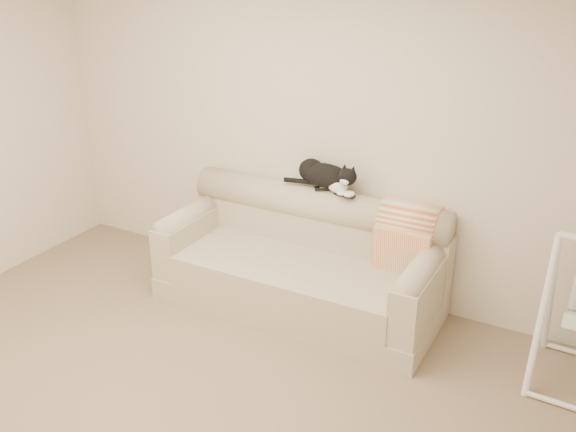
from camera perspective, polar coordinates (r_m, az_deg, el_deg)
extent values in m
plane|color=#74634F|center=(4.16, -10.19, -17.38)|extent=(5.00, 5.00, 0.00)
cube|color=#C1B4A0|center=(5.06, 2.89, 7.31)|extent=(5.00, 0.04, 2.60)
cube|color=tan|center=(5.13, 0.83, -7.17)|extent=(2.20, 0.90, 0.18)
cube|color=tan|center=(4.94, 0.25, -5.64)|extent=(1.80, 0.68, 0.24)
cube|color=tan|center=(5.24, 2.59, -2.30)|extent=(2.20, 0.22, 0.50)
cylinder|color=tan|center=(5.11, 2.66, 1.01)|extent=(2.16, 0.28, 0.28)
cube|color=tan|center=(5.47, -8.37, -1.87)|extent=(0.20, 0.88, 0.42)
cylinder|color=tan|center=(5.38, -8.50, 0.16)|extent=(0.18, 0.84, 0.18)
cube|color=tan|center=(4.67, 11.75, -6.79)|extent=(0.20, 0.88, 0.42)
cylinder|color=tan|center=(4.57, 11.97, -4.51)|extent=(0.18, 0.84, 0.18)
cube|color=black|center=(5.02, 3.41, 2.45)|extent=(0.18, 0.13, 0.02)
cube|color=gray|center=(5.02, 3.41, 2.60)|extent=(0.11, 0.08, 0.01)
cube|color=black|center=(4.92, 5.05, 1.92)|extent=(0.17, 0.07, 0.02)
ellipsoid|color=black|center=(4.99, 3.47, 3.59)|extent=(0.46, 0.27, 0.19)
ellipsoid|color=black|center=(5.08, 2.09, 4.09)|extent=(0.23, 0.21, 0.19)
ellipsoid|color=white|center=(4.92, 4.43, 2.78)|extent=(0.19, 0.14, 0.13)
ellipsoid|color=black|center=(4.83, 5.32, 3.49)|extent=(0.15, 0.16, 0.13)
ellipsoid|color=white|center=(4.80, 5.04, 3.08)|extent=(0.08, 0.07, 0.05)
sphere|color=#BF7272|center=(4.77, 4.87, 2.99)|extent=(0.02, 0.02, 0.02)
cone|color=black|center=(4.84, 5.06, 4.33)|extent=(0.06, 0.07, 0.06)
cone|color=black|center=(4.81, 5.82, 4.15)|extent=(0.07, 0.08, 0.06)
sphere|color=#A9721B|center=(4.80, 4.77, 3.48)|extent=(0.02, 0.02, 0.02)
sphere|color=#A9721B|center=(4.78, 5.26, 3.37)|extent=(0.02, 0.02, 0.02)
ellipsoid|color=white|center=(4.86, 4.85, 2.12)|extent=(0.09, 0.11, 0.04)
ellipsoid|color=white|center=(4.83, 5.46, 1.96)|extent=(0.09, 0.11, 0.04)
cylinder|color=black|center=(5.08, 0.97, 3.13)|extent=(0.24, 0.09, 0.04)
cylinder|color=#CF6D34|center=(4.85, 10.83, -0.65)|extent=(0.43, 0.33, 0.33)
cube|color=#CF6D34|center=(4.79, 10.00, -3.56)|extent=(0.43, 0.09, 0.42)
cylinder|color=white|center=(4.40, 21.60, -8.30)|extent=(0.06, 0.36, 1.03)
cylinder|color=white|center=(4.67, 22.32, -6.48)|extent=(0.06, 0.36, 1.03)
cylinder|color=white|center=(4.51, 24.04, -15.33)|extent=(0.59, 0.06, 0.04)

